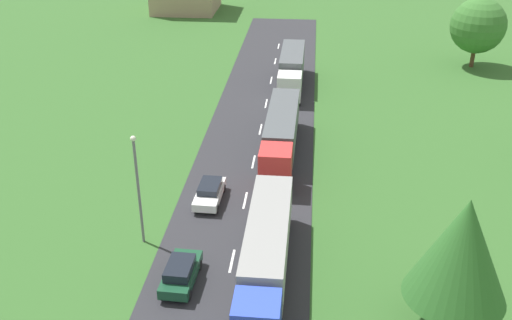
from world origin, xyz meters
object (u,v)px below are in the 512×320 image
object	(u,v)px
car_fourth	(210,192)
tree_oak	(462,250)
car_third	(181,273)
lamppost_second	(138,185)
tree_maple	(478,26)
truck_second	(266,250)
truck_third	(281,134)
truck_fourth	(292,68)

from	to	relation	value
car_fourth	tree_oak	distance (m)	19.78
car_third	lamppost_second	bearing A→B (deg)	129.78
tree_oak	tree_maple	world-z (taller)	tree_maple
truck_second	tree_oak	world-z (taller)	tree_oak
truck_third	tree_oak	world-z (taller)	tree_oak
truck_third	car_fourth	world-z (taller)	truck_third
truck_second	lamppost_second	size ratio (longest dim) A/B	1.77
truck_third	car_third	size ratio (longest dim) A/B	3.36
truck_third	truck_fourth	distance (m)	17.27
truck_fourth	car_third	distance (m)	35.40
lamppost_second	truck_third	bearing A→B (deg)	58.31
truck_third	tree_oak	size ratio (longest dim) A/B	1.73
truck_third	car_fourth	size ratio (longest dim) A/B	3.25
lamppost_second	tree_oak	size ratio (longest dim) A/B	0.95
lamppost_second	car_third	bearing A→B (deg)	-50.22
car_fourth	tree_maple	size ratio (longest dim) A/B	0.52
car_third	tree_oak	size ratio (longest dim) A/B	0.51
truck_third	car_fourth	bearing A→B (deg)	-120.74
truck_second	tree_oak	size ratio (longest dim) A/B	1.67
truck_fourth	truck_second	bearing A→B (deg)	-90.16
tree_oak	truck_third	bearing A→B (deg)	117.13
car_third	lamppost_second	xyz separation A→B (m)	(-3.44, 4.14, 3.52)
truck_fourth	lamppost_second	bearing A→B (deg)	-105.54
car_third	car_fourth	distance (m)	9.64
truck_second	tree_maple	world-z (taller)	tree_maple
truck_second	truck_third	xyz separation A→B (m)	(-0.09, 16.67, 0.06)
truck_fourth	car_fourth	bearing A→B (deg)	-101.15
truck_fourth	lamppost_second	world-z (taller)	lamppost_second
truck_third	truck_fourth	xyz separation A→B (m)	(0.19, 17.26, 0.04)
truck_second	truck_fourth	world-z (taller)	truck_fourth
truck_third	lamppost_second	xyz separation A→B (m)	(-8.39, -13.60, 2.27)
truck_second	car_fourth	world-z (taller)	truck_second
tree_maple	truck_second	bearing A→B (deg)	-116.85
truck_second	truck_third	size ratio (longest dim) A/B	0.97
car_third	truck_third	bearing A→B (deg)	74.40
truck_fourth	tree_oak	size ratio (longest dim) A/B	1.49
truck_second	car_third	size ratio (longest dim) A/B	3.25
car_third	tree_oak	xyz separation A→B (m)	(15.24, -2.34, 4.41)
truck_second	car_fourth	size ratio (longest dim) A/B	3.15
truck_second	tree_oak	bearing A→B (deg)	-18.48
truck_third	truck_second	bearing A→B (deg)	-89.69
truck_fourth	lamppost_second	size ratio (longest dim) A/B	1.57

